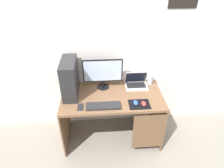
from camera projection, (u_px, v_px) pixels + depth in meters
ground_plane at (112, 135)px, 2.98m from camera, size 8.00×8.00×0.00m
wall_back at (110, 44)px, 2.59m from camera, size 4.00×0.05×2.60m
desk at (113, 105)px, 2.65m from camera, size 1.32×0.69×0.74m
pc_tower at (70, 78)px, 2.48m from camera, size 0.18×0.45×0.48m
monitor at (103, 73)px, 2.61m from camera, size 0.52×0.17×0.43m
laptop at (136, 83)px, 2.75m from camera, size 0.31×0.23×0.21m
speaker at (150, 79)px, 2.78m from camera, size 0.08×0.08×0.15m
keyboard at (104, 106)px, 2.38m from camera, size 0.42×0.14×0.02m
mousepad at (139, 104)px, 2.42m from camera, size 0.26×0.20×0.00m
mouse_left at (136, 103)px, 2.41m from camera, size 0.06×0.10×0.03m
mouse_right at (144, 104)px, 2.40m from camera, size 0.06×0.10×0.03m
cell_phone at (80, 107)px, 2.37m from camera, size 0.07×0.13×0.01m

